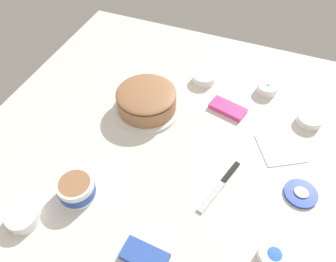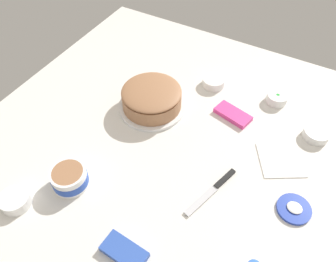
{
  "view_description": "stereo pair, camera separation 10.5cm",
  "coord_description": "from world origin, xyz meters",
  "px_view_note": "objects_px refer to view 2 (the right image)",
  "views": [
    {
      "loc": [
        -0.22,
        0.68,
        0.95
      ],
      "look_at": [
        0.07,
        -0.06,
        0.04
      ],
      "focal_mm": 35.27,
      "sensor_mm": 36.0,
      "label": 1
    },
    {
      "loc": [
        -0.32,
        0.63,
        0.95
      ],
      "look_at": [
        0.07,
        -0.06,
        0.04
      ],
      "focal_mm": 35.27,
      "sensor_mm": 36.0,
      "label": 2
    }
  ],
  "objects_px": {
    "sprinkle_bowl_yellow": "(316,134)",
    "sprinkle_bowl_green": "(277,98)",
    "paper_napkin": "(281,160)",
    "candy_box_upper": "(124,252)",
    "spreading_knife": "(215,187)",
    "candy_box_lower": "(233,114)",
    "sprinkle_bowl_pink": "(214,81)",
    "frosting_tub": "(70,178)",
    "frosted_cake": "(152,99)",
    "frosting_tub_lid": "(294,209)",
    "sprinkle_bowl_rainbow": "(15,200)"
  },
  "relations": [
    {
      "from": "sprinkle_bowl_green",
      "to": "candy_box_lower",
      "type": "relative_size",
      "value": 0.59
    },
    {
      "from": "candy_box_lower",
      "to": "sprinkle_bowl_yellow",
      "type": "bearing_deg",
      "value": -156.74
    },
    {
      "from": "spreading_knife",
      "to": "sprinkle_bowl_yellow",
      "type": "height_order",
      "value": "sprinkle_bowl_yellow"
    },
    {
      "from": "frosting_tub",
      "to": "sprinkle_bowl_green",
      "type": "height_order",
      "value": "frosting_tub"
    },
    {
      "from": "frosted_cake",
      "to": "frosting_tub",
      "type": "distance_m",
      "value": 0.44
    },
    {
      "from": "sprinkle_bowl_rainbow",
      "to": "candy_box_upper",
      "type": "relative_size",
      "value": 0.72
    },
    {
      "from": "sprinkle_bowl_yellow",
      "to": "paper_napkin",
      "type": "relative_size",
      "value": 0.64
    },
    {
      "from": "frosting_tub_lid",
      "to": "candy_box_lower",
      "type": "height_order",
      "value": "candy_box_lower"
    },
    {
      "from": "frosted_cake",
      "to": "sprinkle_bowl_green",
      "type": "bearing_deg",
      "value": -146.84
    },
    {
      "from": "sprinkle_bowl_green",
      "to": "frosting_tub",
      "type": "bearing_deg",
      "value": 56.51
    },
    {
      "from": "frosted_cake",
      "to": "candy_box_lower",
      "type": "xyz_separation_m",
      "value": [
        -0.3,
        -0.11,
        -0.04
      ]
    },
    {
      "from": "sprinkle_bowl_yellow",
      "to": "sprinkle_bowl_pink",
      "type": "bearing_deg",
      "value": -10.29
    },
    {
      "from": "frosted_cake",
      "to": "sprinkle_bowl_yellow",
      "type": "xyz_separation_m",
      "value": [
        -0.61,
        -0.17,
        -0.03
      ]
    },
    {
      "from": "sprinkle_bowl_rainbow",
      "to": "paper_napkin",
      "type": "height_order",
      "value": "sprinkle_bowl_rainbow"
    },
    {
      "from": "spreading_knife",
      "to": "sprinkle_bowl_yellow",
      "type": "bearing_deg",
      "value": -121.35
    },
    {
      "from": "sprinkle_bowl_green",
      "to": "candy_box_lower",
      "type": "xyz_separation_m",
      "value": [
        0.12,
        0.17,
        -0.01
      ]
    },
    {
      "from": "sprinkle_bowl_yellow",
      "to": "candy_box_lower",
      "type": "xyz_separation_m",
      "value": [
        0.31,
        0.05,
        -0.01
      ]
    },
    {
      "from": "frosting_tub_lid",
      "to": "paper_napkin",
      "type": "distance_m",
      "value": 0.19
    },
    {
      "from": "sprinkle_bowl_pink",
      "to": "sprinkle_bowl_yellow",
      "type": "bearing_deg",
      "value": 169.71
    },
    {
      "from": "frosted_cake",
      "to": "paper_napkin",
      "type": "height_order",
      "value": "frosted_cake"
    },
    {
      "from": "spreading_knife",
      "to": "paper_napkin",
      "type": "height_order",
      "value": "spreading_knife"
    },
    {
      "from": "frosting_tub_lid",
      "to": "sprinkle_bowl_rainbow",
      "type": "xyz_separation_m",
      "value": [
        0.78,
        0.41,
        0.02
      ]
    },
    {
      "from": "frosting_tub_lid",
      "to": "paper_napkin",
      "type": "relative_size",
      "value": 0.72
    },
    {
      "from": "frosting_tub_lid",
      "to": "candy_box_lower",
      "type": "xyz_separation_m",
      "value": [
        0.32,
        -0.29,
        0.0
      ]
    },
    {
      "from": "frosted_cake",
      "to": "sprinkle_bowl_yellow",
      "type": "relative_size",
      "value": 2.8
    },
    {
      "from": "frosted_cake",
      "to": "paper_napkin",
      "type": "distance_m",
      "value": 0.54
    },
    {
      "from": "frosted_cake",
      "to": "candy_box_lower",
      "type": "distance_m",
      "value": 0.33
    },
    {
      "from": "spreading_knife",
      "to": "sprinkle_bowl_green",
      "type": "height_order",
      "value": "sprinkle_bowl_green"
    },
    {
      "from": "candy_box_upper",
      "to": "paper_napkin",
      "type": "relative_size",
      "value": 0.89
    },
    {
      "from": "sprinkle_bowl_green",
      "to": "candy_box_upper",
      "type": "xyz_separation_m",
      "value": [
        0.19,
        0.83,
        -0.01
      ]
    },
    {
      "from": "frosting_tub",
      "to": "frosting_tub_lid",
      "type": "xyz_separation_m",
      "value": [
        -0.67,
        -0.27,
        -0.03
      ]
    },
    {
      "from": "sprinkle_bowl_green",
      "to": "candy_box_upper",
      "type": "height_order",
      "value": "sprinkle_bowl_green"
    },
    {
      "from": "frosting_tub_lid",
      "to": "sprinkle_bowl_pink",
      "type": "distance_m",
      "value": 0.63
    },
    {
      "from": "spreading_knife",
      "to": "paper_napkin",
      "type": "xyz_separation_m",
      "value": [
        -0.16,
        -0.22,
        -0.0
      ]
    },
    {
      "from": "frosting_tub",
      "to": "sprinkle_bowl_yellow",
      "type": "bearing_deg",
      "value": -137.53
    },
    {
      "from": "spreading_knife",
      "to": "candy_box_lower",
      "type": "relative_size",
      "value": 1.61
    },
    {
      "from": "frosting_tub",
      "to": "candy_box_lower",
      "type": "relative_size",
      "value": 0.83
    },
    {
      "from": "candy_box_upper",
      "to": "frosted_cake",
      "type": "bearing_deg",
      "value": -62.98
    },
    {
      "from": "spreading_knife",
      "to": "paper_napkin",
      "type": "bearing_deg",
      "value": -125.5
    },
    {
      "from": "frosted_cake",
      "to": "frosting_tub",
      "type": "height_order",
      "value": "frosted_cake"
    },
    {
      "from": "spreading_knife",
      "to": "sprinkle_bowl_rainbow",
      "type": "distance_m",
      "value": 0.64
    },
    {
      "from": "spreading_knife",
      "to": "candy_box_lower",
      "type": "height_order",
      "value": "candy_box_lower"
    },
    {
      "from": "sprinkle_bowl_pink",
      "to": "paper_napkin",
      "type": "xyz_separation_m",
      "value": [
        -0.37,
        0.25,
        -0.02
      ]
    },
    {
      "from": "candy_box_upper",
      "to": "spreading_knife",
      "type": "bearing_deg",
      "value": -109.7
    },
    {
      "from": "sprinkle_bowl_yellow",
      "to": "sprinkle_bowl_green",
      "type": "xyz_separation_m",
      "value": [
        0.19,
        -0.11,
        0.0
      ]
    },
    {
      "from": "sprinkle_bowl_rainbow",
      "to": "sprinkle_bowl_yellow",
      "type": "relative_size",
      "value": 1.0
    },
    {
      "from": "frosted_cake",
      "to": "frosting_tub",
      "type": "xyz_separation_m",
      "value": [
        0.05,
        0.44,
        -0.01
      ]
    },
    {
      "from": "candy_box_upper",
      "to": "sprinkle_bowl_green",
      "type": "bearing_deg",
      "value": -99.37
    },
    {
      "from": "paper_napkin",
      "to": "sprinkle_bowl_pink",
      "type": "bearing_deg",
      "value": -33.87
    },
    {
      "from": "sprinkle_bowl_pink",
      "to": "sprinkle_bowl_green",
      "type": "bearing_deg",
      "value": -173.24
    }
  ]
}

